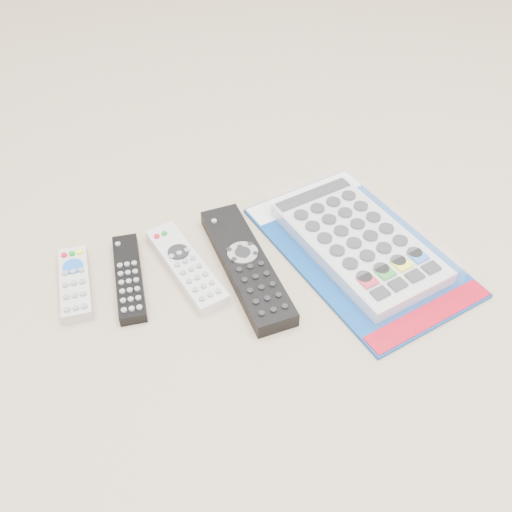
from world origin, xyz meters
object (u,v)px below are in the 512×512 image
object	(u,v)px
remote_slim_black	(129,277)
remote_large_black	(246,265)
jumbo_remote_packaged	(358,240)
remote_small_grey	(75,283)
remote_silver_dvd	(186,266)

from	to	relation	value
remote_slim_black	remote_large_black	distance (m)	0.18
jumbo_remote_packaged	remote_slim_black	bearing A→B (deg)	160.11
remote_large_black	remote_slim_black	bearing A→B (deg)	165.82
remote_small_grey	remote_large_black	distance (m)	0.26
remote_small_grey	remote_slim_black	size ratio (longest dim) A/B	0.82
remote_large_black	remote_small_grey	bearing A→B (deg)	166.33
remote_small_grey	remote_silver_dvd	world-z (taller)	same
remote_slim_black	jumbo_remote_packaged	distance (m)	0.36
remote_slim_black	remote_large_black	world-z (taller)	remote_large_black
remote_slim_black	jumbo_remote_packaged	xyz separation A→B (m)	(0.35, -0.06, 0.01)
remote_small_grey	jumbo_remote_packaged	size ratio (longest dim) A/B	0.37
remote_small_grey	remote_slim_black	world-z (taller)	remote_small_grey
remote_slim_black	remote_silver_dvd	bearing A→B (deg)	1.95
remote_silver_dvd	jumbo_remote_packaged	world-z (taller)	jumbo_remote_packaged
remote_small_grey	remote_large_black	bearing A→B (deg)	-7.77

